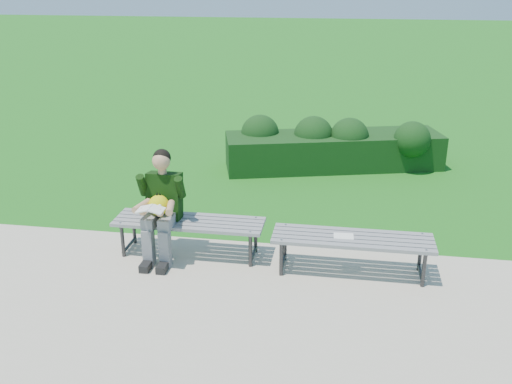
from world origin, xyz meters
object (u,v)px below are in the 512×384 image
Objects in this scene: bench_right at (352,241)px; paper_sheet at (344,236)px; seated_boy at (161,203)px; hedge at (332,146)px; bench_left at (189,224)px.

paper_sheet is (-0.10, -0.00, 0.06)m from bench_right.
seated_boy is 2.15m from paper_sheet.
paper_sheet is at bearing -85.90° from hedge.
bench_right is (0.38, -3.88, 0.02)m from hedge.
hedge reaches higher than bench_right.
bench_left is (-1.56, -3.72, 0.02)m from hedge.
seated_boy reaches higher than bench_right.
hedge is at bearing 67.25° from bench_left.
bench_left is 1.85m from paper_sheet.
seated_boy is at bearing -162.48° from bench_left.
hedge is 4.26m from seated_boy.
seated_boy is at bearing 178.46° from paper_sheet.
bench_right reaches higher than paper_sheet.
bench_left reaches higher than paper_sheet.
hedge is 3.89m from bench_right.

